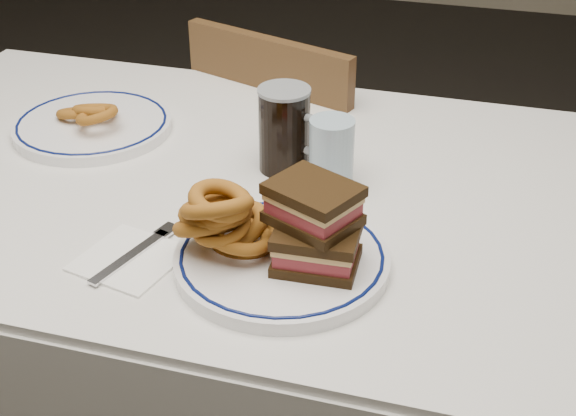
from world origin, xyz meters
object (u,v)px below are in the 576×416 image
(chair_far, at_px, (298,186))
(main_plate, at_px, (282,259))
(reuben_sandwich, at_px, (315,226))
(far_plate, at_px, (92,125))
(beer_mug, at_px, (286,129))

(chair_far, xyz_separation_m, main_plate, (0.17, -0.70, 0.30))
(reuben_sandwich, bearing_deg, far_plate, 147.69)
(reuben_sandwich, height_order, far_plate, reuben_sandwich)
(reuben_sandwich, xyz_separation_m, far_plate, (-0.50, 0.32, -0.07))
(chair_far, bearing_deg, main_plate, -76.46)
(main_plate, relative_size, beer_mug, 2.08)
(chair_far, xyz_separation_m, far_plate, (-0.29, -0.38, 0.30))
(reuben_sandwich, distance_m, far_plate, 0.60)
(chair_far, distance_m, reuben_sandwich, 0.82)
(beer_mug, bearing_deg, reuben_sandwich, -66.48)
(far_plate, bearing_deg, reuben_sandwich, -32.31)
(reuben_sandwich, bearing_deg, beer_mug, 113.52)
(beer_mug, bearing_deg, far_plate, 173.90)
(beer_mug, xyz_separation_m, far_plate, (-0.38, 0.04, -0.06))
(main_plate, distance_m, far_plate, 0.55)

